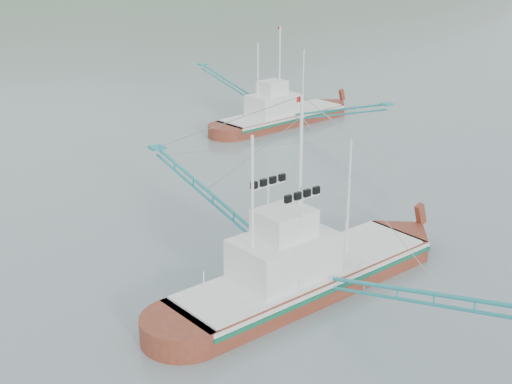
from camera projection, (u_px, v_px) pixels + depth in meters
ground at (308, 268)px, 44.66m from camera, size 1200.00×1200.00×0.00m
main_boat at (302, 260)px, 41.10m from camera, size 17.61×30.99×12.60m
bg_boat_right at (281, 108)px, 76.99m from camera, size 15.93×27.85×11.35m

